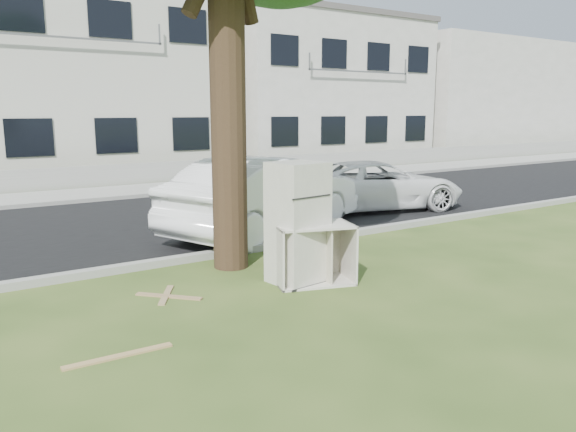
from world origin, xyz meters
TOP-DOWN VIEW (x-y plane):
  - ground at (0.00, 0.00)m, footprint 120.00×120.00m
  - road at (0.00, 6.00)m, footprint 120.00×7.00m
  - kerb_near at (0.00, 2.45)m, footprint 120.00×0.18m
  - kerb_far at (0.00, 9.55)m, footprint 120.00×0.18m
  - sidewalk at (0.00, 11.00)m, footprint 120.00×2.80m
  - low_wall at (0.00, 12.60)m, footprint 120.00×0.15m
  - townhouse_center at (0.00, 17.50)m, footprint 11.22×8.16m
  - townhouse_right at (12.00, 17.50)m, footprint 10.20×8.16m
  - filler_right at (26.00, 18.00)m, footprint 16.00×9.00m
  - fridge at (0.03, 0.57)m, footprint 0.79×0.75m
  - cabinet at (0.20, 0.41)m, footprint 1.25×0.98m
  - plank_a at (-2.90, -0.53)m, footprint 1.10×0.12m
  - plank_b at (-1.79, 0.94)m, footprint 0.71×0.75m
  - plank_c at (-1.79, 1.01)m, footprint 0.47×0.72m
  - car_center at (1.38, 3.65)m, footprint 5.00×3.26m
  - car_right at (5.12, 4.50)m, footprint 4.74×3.07m

SIDE VIEW (x-z plane):
  - ground at x=0.00m, z-range 0.00..0.00m
  - kerb_near at x=0.00m, z-range -0.06..0.06m
  - kerb_far at x=0.00m, z-range -0.06..0.06m
  - road at x=0.00m, z-range 0.00..0.01m
  - sidewalk at x=0.00m, z-range 0.00..0.01m
  - plank_c at x=-1.79m, z-range 0.00..0.02m
  - plank_a at x=-2.90m, z-range 0.00..0.02m
  - plank_b at x=-1.79m, z-range 0.00..0.02m
  - low_wall at x=0.00m, z-range 0.00..0.70m
  - cabinet at x=0.20m, z-range 0.00..0.86m
  - car_right at x=5.12m, z-range 0.00..1.21m
  - car_center at x=1.38m, z-range 0.00..1.56m
  - fridge at x=0.03m, z-range 0.00..1.73m
  - filler_right at x=26.00m, z-range 0.00..6.40m
  - townhouse_right at x=12.00m, z-range 0.00..6.84m
  - townhouse_center at x=0.00m, z-range 0.00..7.44m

